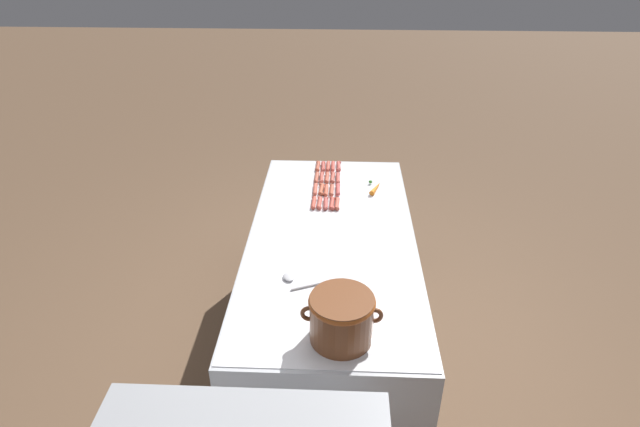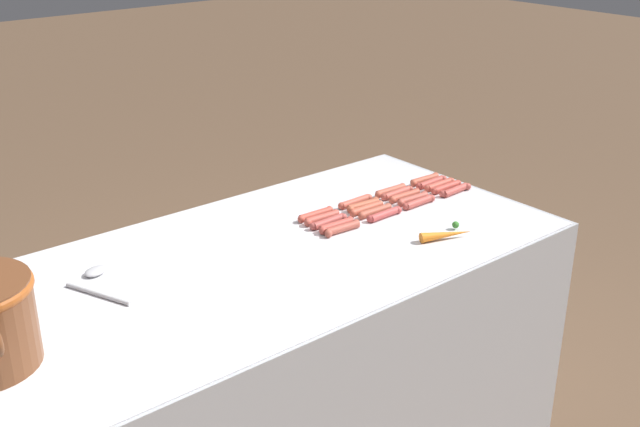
# 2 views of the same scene
# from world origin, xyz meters

# --- Properties ---
(ground_plane) EXTENTS (20.00, 20.00, 0.00)m
(ground_plane) POSITION_xyz_m (0.00, 0.00, 0.00)
(ground_plane) COLOR brown
(griddle_counter) EXTENTS (0.90, 1.94, 0.83)m
(griddle_counter) POSITION_xyz_m (0.00, 0.00, 0.41)
(griddle_counter) COLOR #ADAFB5
(griddle_counter) RESTS_ON ground_plane
(hot_dog_0) EXTENTS (0.03, 0.15, 0.02)m
(hot_dog_0) POSITION_xyz_m (-0.03, -0.85, 0.84)
(hot_dog_0) COLOR #B44A42
(hot_dog_0) RESTS_ON griddle_counter
(hot_dog_1) EXTENTS (0.03, 0.15, 0.02)m
(hot_dog_1) POSITION_xyz_m (-0.02, -0.67, 0.84)
(hot_dog_1) COLOR #B34940
(hot_dog_1) RESTS_ON griddle_counter
(hot_dog_2) EXTENTS (0.03, 0.15, 0.02)m
(hot_dog_2) POSITION_xyz_m (-0.03, -0.51, 0.84)
(hot_dog_2) COLOR #B44541
(hot_dog_2) RESTS_ON griddle_counter
(hot_dog_3) EXTENTS (0.03, 0.15, 0.02)m
(hot_dog_3) POSITION_xyz_m (-0.02, -0.33, 0.84)
(hot_dog_3) COLOR #AC4E3E
(hot_dog_3) RESTS_ON griddle_counter
(hot_dog_4) EXTENTS (0.03, 0.15, 0.02)m
(hot_dog_4) POSITION_xyz_m (0.01, -0.85, 0.84)
(hot_dog_4) COLOR #B8453A
(hot_dog_4) RESTS_ON griddle_counter
(hot_dog_5) EXTENTS (0.03, 0.15, 0.02)m
(hot_dog_5) POSITION_xyz_m (0.01, -0.68, 0.84)
(hot_dog_5) COLOR #AC4E40
(hot_dog_5) RESTS_ON griddle_counter
(hot_dog_6) EXTENTS (0.03, 0.15, 0.02)m
(hot_dog_6) POSITION_xyz_m (0.01, -0.51, 0.84)
(hot_dog_6) COLOR #AB513D
(hot_dog_6) RESTS_ON griddle_counter
(hot_dog_7) EXTENTS (0.03, 0.15, 0.02)m
(hot_dog_7) POSITION_xyz_m (0.01, -0.33, 0.84)
(hot_dog_7) COLOR #B7483C
(hot_dog_7) RESTS_ON griddle_counter
(hot_dog_8) EXTENTS (0.03, 0.15, 0.02)m
(hot_dog_8) POSITION_xyz_m (0.04, -0.85, 0.84)
(hot_dog_8) COLOR #B84E3E
(hot_dog_8) RESTS_ON griddle_counter
(hot_dog_9) EXTENTS (0.03, 0.15, 0.02)m
(hot_dog_9) POSITION_xyz_m (0.05, -0.68, 0.84)
(hot_dog_9) COLOR #B24F3B
(hot_dog_9) RESTS_ON griddle_counter
(hot_dog_10) EXTENTS (0.03, 0.15, 0.02)m
(hot_dog_10) POSITION_xyz_m (0.05, -0.50, 0.84)
(hot_dog_10) COLOR #B9513B
(hot_dog_10) RESTS_ON griddle_counter
(hot_dog_11) EXTENTS (0.03, 0.15, 0.02)m
(hot_dog_11) POSITION_xyz_m (0.04, -0.33, 0.84)
(hot_dog_11) COLOR #AB4841
(hot_dog_11) RESTS_ON griddle_counter
(hot_dog_12) EXTENTS (0.03, 0.15, 0.02)m
(hot_dog_12) POSITION_xyz_m (0.08, -0.85, 0.84)
(hot_dog_12) COLOR #B2473E
(hot_dog_12) RESTS_ON griddle_counter
(hot_dog_13) EXTENTS (0.03, 0.15, 0.02)m
(hot_dog_13) POSITION_xyz_m (0.08, -0.68, 0.84)
(hot_dog_13) COLOR #B34D40
(hot_dog_13) RESTS_ON griddle_counter
(hot_dog_14) EXTENTS (0.03, 0.15, 0.02)m
(hot_dog_14) POSITION_xyz_m (0.08, -0.51, 0.84)
(hot_dog_14) COLOR #AF5338
(hot_dog_14) RESTS_ON griddle_counter
(hot_dog_15) EXTENTS (0.03, 0.15, 0.02)m
(hot_dog_15) POSITION_xyz_m (0.08, -0.34, 0.84)
(hot_dog_15) COLOR #B74D40
(hot_dog_15) RESTS_ON griddle_counter
(hot_dog_16) EXTENTS (0.03, 0.15, 0.02)m
(hot_dog_16) POSITION_xyz_m (0.12, -0.85, 0.84)
(hot_dog_16) COLOR #B1503A
(hot_dog_16) RESTS_ON griddle_counter
(hot_dog_17) EXTENTS (0.03, 0.15, 0.02)m
(hot_dog_17) POSITION_xyz_m (0.11, -0.68, 0.84)
(hot_dog_17) COLOR #B0523E
(hot_dog_17) RESTS_ON griddle_counter
(hot_dog_18) EXTENTS (0.03, 0.15, 0.02)m
(hot_dog_18) POSITION_xyz_m (0.12, -0.51, 0.84)
(hot_dog_18) COLOR #B9513F
(hot_dog_18) RESTS_ON griddle_counter
(hot_dog_19) EXTENTS (0.03, 0.15, 0.02)m
(hot_dog_19) POSITION_xyz_m (0.12, -0.34, 0.84)
(hot_dog_19) COLOR #B54738
(hot_dog_19) RESTS_ON griddle_counter
(bean_pot) EXTENTS (0.33, 0.27, 0.21)m
(bean_pot) POSITION_xyz_m (-0.06, 0.77, 0.95)
(bean_pot) COLOR brown
(bean_pot) RESTS_ON griddle_counter
(serving_spoon) EXTENTS (0.26, 0.14, 0.02)m
(serving_spoon) POSITION_xyz_m (0.16, 0.41, 0.84)
(serving_spoon) COLOR #B7B7BC
(serving_spoon) RESTS_ON griddle_counter
(carrot) EXTENTS (0.09, 0.17, 0.03)m
(carrot) POSITION_xyz_m (-0.27, -0.55, 0.85)
(carrot) COLOR orange
(carrot) RESTS_ON griddle_counter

